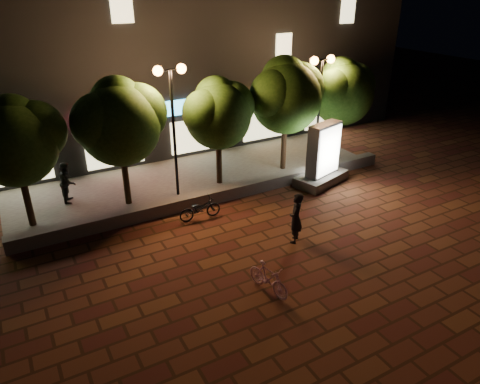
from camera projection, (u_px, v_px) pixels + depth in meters
ground at (279, 246)px, 14.64m from camera, size 80.00×80.00×0.00m
retaining_wall at (224, 194)px, 17.68m from camera, size 16.00×0.45×0.50m
sidewalk at (199, 176)px, 19.74m from camera, size 16.00×5.00×0.08m
building_block at (143, 44)px, 22.68m from camera, size 28.00×8.12×11.30m
tree_far_left at (15, 139)px, 14.47m from camera, size 3.36×2.80×4.63m
tree_left at (120, 119)px, 15.93m from camera, size 3.60×3.00×4.89m
tree_mid at (218, 111)px, 17.77m from camera, size 3.24×2.70×4.50m
tree_right at (286, 93)px, 19.06m from camera, size 3.72×3.10×5.07m
tree_far_right at (343, 90)px, 20.55m from camera, size 3.48×2.90×4.76m
street_lamp_left at (172, 99)px, 16.32m from camera, size 1.26×0.36×5.18m
street_lamp_right at (321, 83)px, 19.43m from camera, size 1.26×0.36×4.98m
ad_kiosk at (323, 160)px, 18.77m from camera, size 2.72×1.88×2.67m
scooter_pink at (268, 278)px, 12.35m from camera, size 0.74×1.55×0.90m
rider at (296, 218)px, 14.56m from camera, size 0.76×0.76×1.77m
scooter_parked at (200, 209)px, 16.16m from camera, size 1.62×0.64×0.84m
pedestrian at (68, 182)px, 17.15m from camera, size 0.83×0.94×1.63m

